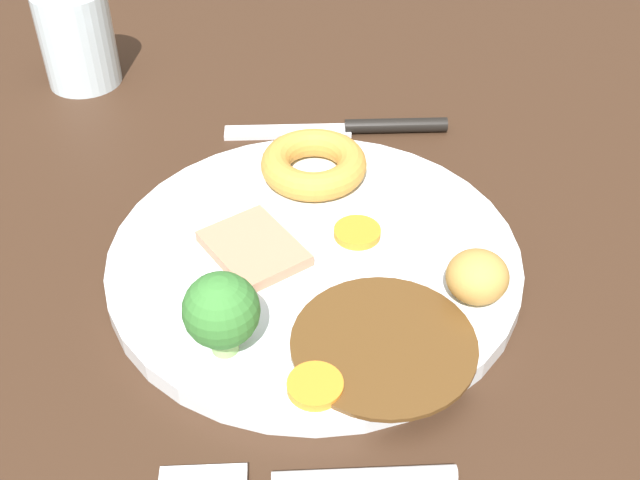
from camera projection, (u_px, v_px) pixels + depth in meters
dining_table at (318, 310)px, 52.03cm from camera, size 120.00×84.00×3.60cm
dinner_plate at (320, 259)px, 52.11cm from camera, size 27.35×27.35×1.40cm
gravy_pool at (387, 344)px, 45.31cm from camera, size 10.96×10.96×0.30cm
meat_slice_main at (257, 248)px, 51.29cm from camera, size 8.34×7.95×0.80cm
yorkshire_pudding at (313, 164)px, 57.38cm from camera, size 7.83×7.83×2.15cm
roast_potato_left at (481, 277)px, 47.49cm from camera, size 5.05×5.07×3.19cm
carrot_coin_front at (316, 386)px, 42.81cm from camera, size 3.15×3.15×0.54cm
carrot_coin_back at (360, 232)px, 52.72cm from camera, size 3.20×3.20×0.53cm
broccoli_floret at (225, 312)px, 43.21cm from camera, size 4.38×4.38×5.37cm
fork at (302, 480)px, 39.83cm from camera, size 2.16×15.29×0.90cm
knife at (359, 128)px, 64.82cm from camera, size 1.99×18.53×1.20cm
water_glass at (79, 38)px, 68.85cm from camera, size 6.50×6.50×8.55cm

